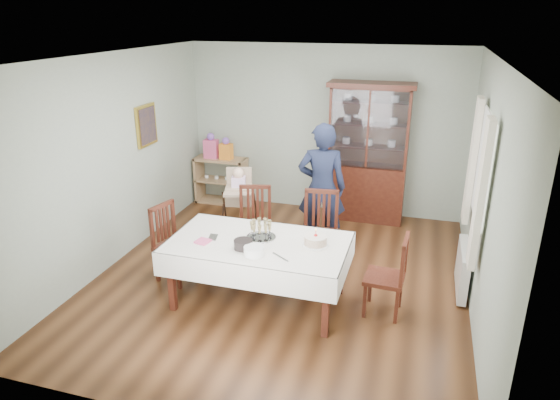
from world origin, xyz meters
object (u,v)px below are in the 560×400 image
at_px(chair_end_right, 385,290).
at_px(high_chair, 240,212).
at_px(dining_table, 259,271).
at_px(gift_bag_orange, 226,149).
at_px(birthday_cake, 316,241).
at_px(gift_bag_pink, 211,147).
at_px(chair_far_left, 255,238).
at_px(champagne_tray, 261,233).
at_px(woman, 322,188).
at_px(china_cabinet, 368,151).
at_px(chair_far_right, 319,247).
at_px(chair_end_left, 176,258).
at_px(sideboard, 221,180).

distance_m(chair_end_right, high_chair, 2.59).
xyz_separation_m(dining_table, gift_bag_orange, (-1.54, 2.85, 0.58)).
bearing_deg(chair_end_right, gift_bag_orange, -128.96).
height_order(birthday_cake, gift_bag_pink, gift_bag_pink).
relative_size(chair_far_left, champagne_tray, 2.93).
bearing_deg(woman, champagne_tray, 65.37).
bearing_deg(china_cabinet, chair_far_right, -100.44).
xyz_separation_m(dining_table, birthday_cake, (0.63, 0.10, 0.43)).
distance_m(chair_end_left, high_chair, 1.35).
bearing_deg(gift_bag_orange, chair_end_right, -42.20).
bearing_deg(gift_bag_orange, high_chair, -61.33).
relative_size(chair_end_right, high_chair, 0.84).
bearing_deg(gift_bag_pink, chair_end_right, -39.67).
relative_size(sideboard, gift_bag_orange, 2.38).
distance_m(chair_far_left, champagne_tray, 1.12).
bearing_deg(dining_table, sideboard, 120.03).
distance_m(dining_table, chair_far_left, 1.08).
distance_m(chair_far_right, woman, 0.86).
bearing_deg(chair_end_left, high_chair, -0.56).
bearing_deg(gift_bag_orange, champagne_tray, -60.77).
height_order(chair_far_left, champagne_tray, chair_far_left).
xyz_separation_m(chair_far_right, champagne_tray, (-0.49, -0.87, 0.52)).
xyz_separation_m(champagne_tray, birthday_cake, (0.63, -0.00, -0.01)).
height_order(chair_end_left, birthday_cake, chair_end_left).
relative_size(woman, high_chair, 1.64).
height_order(chair_far_left, chair_end_right, chair_far_left).
bearing_deg(gift_bag_pink, sideboard, 7.29).
distance_m(chair_far_left, chair_end_left, 1.10).
bearing_deg(champagne_tray, chair_end_right, 3.04).
distance_m(woman, high_chair, 1.28).
relative_size(chair_far_left, chair_end_right, 1.06).
distance_m(chair_far_left, woman, 1.14).
xyz_separation_m(sideboard, chair_far_left, (1.26, -1.87, -0.11)).
xyz_separation_m(chair_end_right, birthday_cake, (-0.78, -0.08, 0.54)).
relative_size(dining_table, chair_far_right, 1.95).
relative_size(china_cabinet, chair_far_left, 2.20).
relative_size(chair_far_left, chair_end_left, 1.02).
relative_size(chair_far_right, gift_bag_pink, 2.36).
bearing_deg(woman, chair_far_right, 90.35).
bearing_deg(birthday_cake, chair_end_right, 5.70).
xyz_separation_m(sideboard, high_chair, (0.86, -1.37, 0.03)).
relative_size(dining_table, gift_bag_pink, 4.60).
bearing_deg(high_chair, chair_far_right, -38.52).
relative_size(dining_table, champagne_tray, 5.94).
xyz_separation_m(chair_end_left, high_chair, (0.36, 1.30, 0.14)).
bearing_deg(high_chair, birthday_cake, -60.62).
distance_m(birthday_cake, gift_bag_orange, 3.51).
bearing_deg(champagne_tray, gift_bag_orange, 119.23).
height_order(chair_far_left, woman, woman).
height_order(chair_end_left, chair_end_right, chair_end_left).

